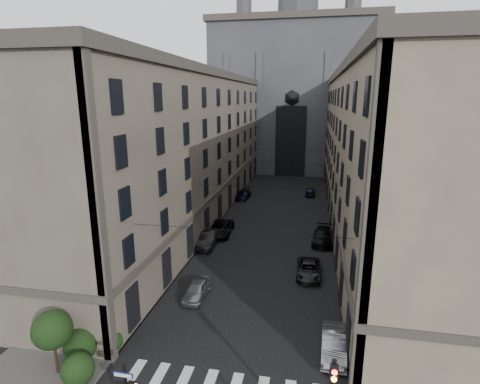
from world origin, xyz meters
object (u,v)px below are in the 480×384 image
Objects in this scene: car_left_far at (243,195)px; car_right_midnear at (309,269)px; car_left_midnear at (208,239)px; car_right_midfar at (323,236)px; car_right_near at (334,344)px; car_right_far at (310,192)px; car_left_near at (197,290)px; gothic_tower at (295,87)px; car_left_midfar at (221,228)px.

car_left_far reaches higher than car_right_midnear.
car_right_midnear is (10.58, -24.79, -0.03)m from car_left_far.
car_left_midnear reaches higher than car_right_midfar.
car_right_near reaches higher than car_right_far.
car_left_midnear is 1.03× the size of car_left_far.
car_left_near is 0.84× the size of car_right_midnear.
car_left_near is 0.84× the size of car_left_far.
car_right_midfar is (12.12, 3.32, -0.03)m from car_left_midnear.
car_left_near is 0.91× the size of car_right_near.
car_left_near is (-4.20, -60.61, -17.14)m from gothic_tower.
car_right_midnear is at bearing 33.91° from car_left_near.
car_left_midfar is 22.57m from car_right_near.
gothic_tower reaches higher than car_right_far.
gothic_tower is 15.06× the size of car_left_near.
gothic_tower is 50.19m from car_right_midfar.
car_left_midfar is at bearing 82.67° from car_left_midnear.
car_right_midfar is 20.58m from car_right_far.
car_right_midnear is at bearing -88.00° from car_right_far.
car_right_near is 18.73m from car_right_midfar.
car_left_near is at bearing -79.61° from car_left_midnear.
car_right_near is at bearing -85.62° from car_right_far.
car_left_midfar is 1.04× the size of car_right_midfar.
car_right_midfar is at bearing -48.62° from car_left_far.
car_left_midfar is at bearing -176.98° from car_right_midfar.
car_right_near is at bearing -84.60° from gothic_tower.
car_left_near is 17.09m from car_right_midfar.
car_left_midnear is 1.28× the size of car_right_far.
car_right_midnear is 0.89× the size of car_right_midfar.
car_right_midfar is (5.92, -46.84, -17.04)m from gothic_tower.
car_left_far is at bearing 131.12° from car_right_midfar.
car_left_near is 10.65m from car_left_midnear.
car_right_midnear is (10.72, -5.01, -0.14)m from car_left_midnear.
gothic_tower is at bearing 87.94° from car_left_near.
car_left_near is 11.52m from car_right_near.
car_left_far is at bearing -157.05° from car_right_far.
car_right_midfar reaches higher than car_left_midfar.
car_left_midfar is 1.17× the size of car_left_far.
car_right_near is (12.27, -35.19, 0.03)m from car_left_far.
car_left_midnear is 26.07m from car_right_far.
car_right_near is (10.40, -4.95, 0.04)m from car_left_near.
gothic_tower reaches higher than car_left_near.
car_right_far is (4.36, -26.32, -17.16)m from gothic_tower.
car_right_far is at bearing 99.42° from car_right_midfar.
car_right_midfar is (1.40, 8.33, 0.12)m from car_right_midnear.
gothic_tower is 57.95m from car_right_midnear.
car_left_near is 0.81× the size of car_left_midnear.
car_right_midfar is 1.40× the size of car_right_far.
car_left_midfar is 22.50m from car_right_far.
car_right_midnear is at bearing -94.48° from car_right_midfar.
car_right_midfar is at bearing 79.79° from car_right_midnear.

